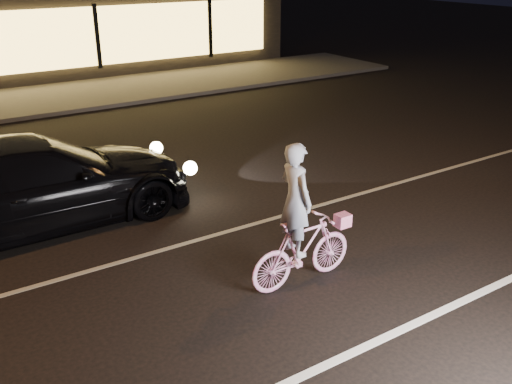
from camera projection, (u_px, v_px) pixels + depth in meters
ground at (151, 340)px, 6.85m from camera, size 90.00×90.00×0.00m
lane_stripe_far at (96, 269)px, 8.39m from camera, size 60.00×0.10×0.01m
cyclist at (301, 236)px, 7.76m from camera, size 1.66×0.57×2.09m
sedan at (35, 183)px, 9.49m from camera, size 5.37×2.30×1.54m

